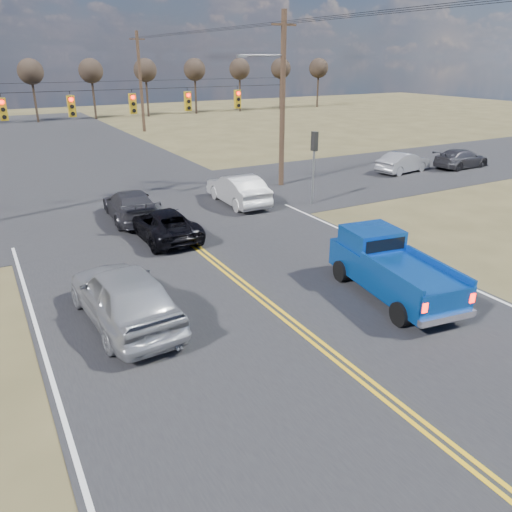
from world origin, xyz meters
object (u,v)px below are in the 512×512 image
pickup_truck (390,268)px  silver_suv (124,295)px  black_suv (163,224)px  cross_car_east_near (403,162)px  white_car_queue (238,189)px  cross_car_east_far (461,158)px  dgrey_car_queue (131,205)px

pickup_truck → silver_suv: pickup_truck is taller
black_suv → cross_car_east_near: (19.17, 4.84, 0.04)m
pickup_truck → white_car_queue: 12.52m
black_suv → pickup_truck: bearing=116.3°
cross_car_east_near → cross_car_east_far: cross_car_east_near is taller
silver_suv → black_suv: silver_suv is taller
cross_car_east_near → black_suv: bearing=95.4°
silver_suv → dgrey_car_queue: silver_suv is taller
pickup_truck → black_suv: bearing=125.3°
silver_suv → dgrey_car_queue: bearing=-110.8°
pickup_truck → cross_car_east_near: pickup_truck is taller
silver_suv → white_car_queue: size_ratio=1.10×
dgrey_car_queue → white_car_queue: bearing=-175.9°
silver_suv → cross_car_east_far: size_ratio=1.17×
silver_suv → pickup_truck: bearing=159.9°
pickup_truck → white_car_queue: (0.73, 12.50, -0.16)m
dgrey_car_queue → cross_car_east_near: size_ratio=1.20×
white_car_queue → pickup_truck: bearing=88.3°
silver_suv → dgrey_car_queue: (3.10, 10.07, -0.18)m
silver_suv → cross_car_east_far: (27.57, 10.71, -0.25)m
cross_car_east_near → silver_suv: bearing=108.2°
pickup_truck → dgrey_car_queue: size_ratio=1.08×
pickup_truck → dgrey_car_queue: (-5.19, 12.50, -0.22)m
pickup_truck → dgrey_car_queue: bearing=120.5°
white_car_queue → black_suv: bearing=33.2°
dgrey_car_queue → cross_car_east_near: (19.62, 1.49, -0.04)m
silver_suv → cross_car_east_near: size_ratio=1.27×
silver_suv → cross_car_east_near: 25.50m
pickup_truck → cross_car_east_far: size_ratio=1.20×
pickup_truck → white_car_queue: bearing=94.6°
cross_car_east_near → cross_car_east_far: bearing=-108.8°
black_suv → cross_car_east_far: bearing=-171.6°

